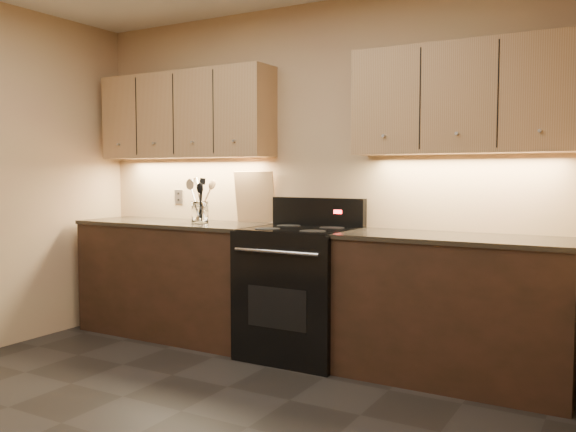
# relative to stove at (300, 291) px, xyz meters

# --- Properties ---
(wall_back) EXTENTS (4.00, 0.04, 2.60)m
(wall_back) POSITION_rel_stove_xyz_m (-0.08, 0.32, 0.82)
(wall_back) COLOR tan
(wall_back) RESTS_ON ground
(counter_left) EXTENTS (1.62, 0.62, 0.93)m
(counter_left) POSITION_rel_stove_xyz_m (-1.18, 0.02, -0.01)
(counter_left) COLOR black
(counter_left) RESTS_ON ground
(counter_right) EXTENTS (1.46, 0.62, 0.93)m
(counter_right) POSITION_rel_stove_xyz_m (1.10, 0.02, -0.01)
(counter_right) COLOR black
(counter_right) RESTS_ON ground
(stove) EXTENTS (0.76, 0.68, 1.14)m
(stove) POSITION_rel_stove_xyz_m (0.00, 0.00, 0.00)
(stove) COLOR black
(stove) RESTS_ON ground
(upper_cab_left) EXTENTS (1.60, 0.30, 0.70)m
(upper_cab_left) POSITION_rel_stove_xyz_m (-1.18, 0.17, 1.32)
(upper_cab_left) COLOR #A78253
(upper_cab_left) RESTS_ON wall_back
(upper_cab_right) EXTENTS (1.44, 0.30, 0.70)m
(upper_cab_right) POSITION_rel_stove_xyz_m (1.10, 0.17, 1.32)
(upper_cab_right) COLOR #A78253
(upper_cab_right) RESTS_ON wall_back
(outlet_plate) EXTENTS (0.08, 0.01, 0.12)m
(outlet_plate) POSITION_rel_stove_xyz_m (-1.38, 0.31, 0.64)
(outlet_plate) COLOR #B2B5BA
(outlet_plate) RESTS_ON wall_back
(utensil_crock) EXTENTS (0.16, 0.16, 0.17)m
(utensil_crock) POSITION_rel_stove_xyz_m (-0.94, 0.04, 0.53)
(utensil_crock) COLOR white
(utensil_crock) RESTS_ON counter_left
(cutting_board) EXTENTS (0.34, 0.16, 0.41)m
(cutting_board) POSITION_rel_stove_xyz_m (-0.56, 0.27, 0.66)
(cutting_board) COLOR tan
(cutting_board) RESTS_ON counter_left
(wooden_spoon) EXTENTS (0.18, 0.15, 0.34)m
(wooden_spoon) POSITION_rel_stove_xyz_m (-0.97, 0.04, 0.64)
(wooden_spoon) COLOR tan
(wooden_spoon) RESTS_ON utensil_crock
(black_spoon) EXTENTS (0.09, 0.11, 0.31)m
(black_spoon) POSITION_rel_stove_xyz_m (-0.93, 0.05, 0.62)
(black_spoon) COLOR black
(black_spoon) RESTS_ON utensil_crock
(black_turner) EXTENTS (0.12, 0.14, 0.36)m
(black_turner) POSITION_rel_stove_xyz_m (-0.93, 0.03, 0.64)
(black_turner) COLOR black
(black_turner) RESTS_ON utensil_crock
(steel_spatula) EXTENTS (0.20, 0.12, 0.38)m
(steel_spatula) POSITION_rel_stove_xyz_m (-0.91, 0.06, 0.65)
(steel_spatula) COLOR silver
(steel_spatula) RESTS_ON utensil_crock
(steel_skimmer) EXTENTS (0.22, 0.12, 0.35)m
(steel_skimmer) POSITION_rel_stove_xyz_m (-0.92, 0.03, 0.64)
(steel_skimmer) COLOR silver
(steel_skimmer) RESTS_ON utensil_crock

